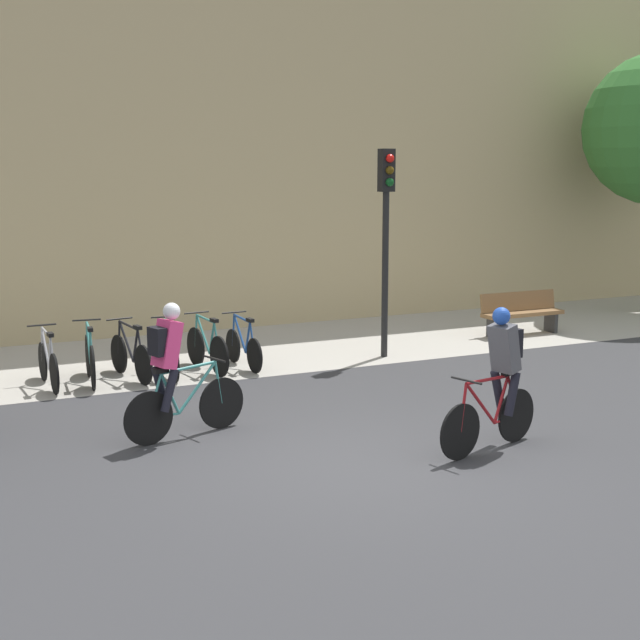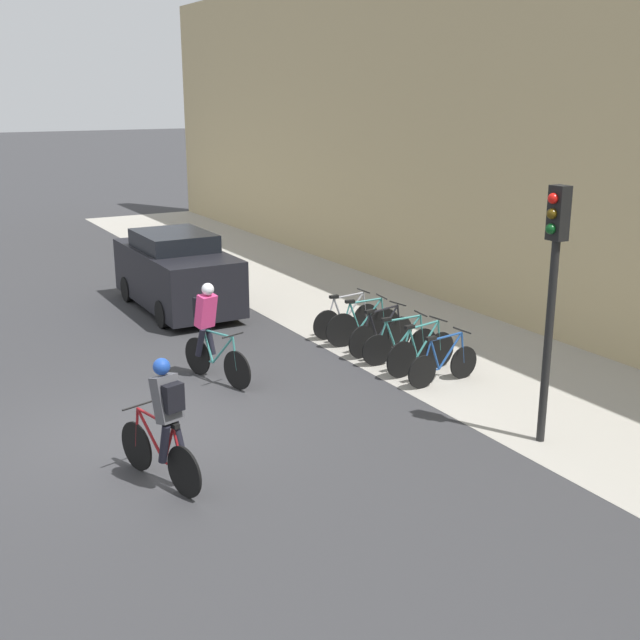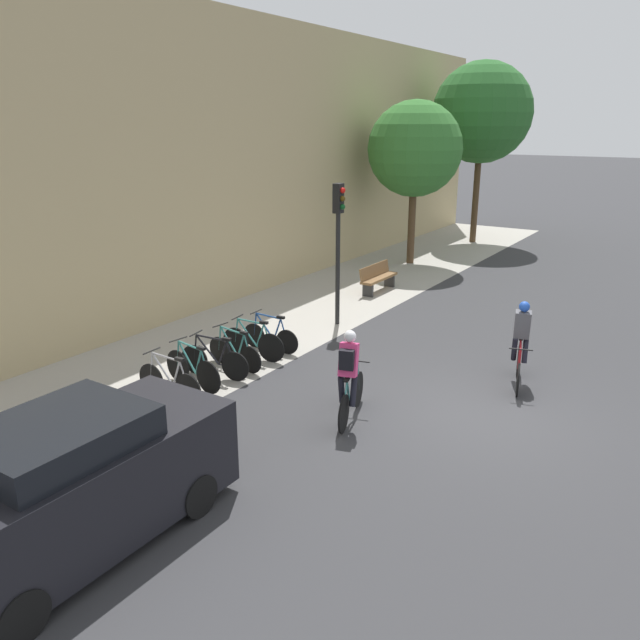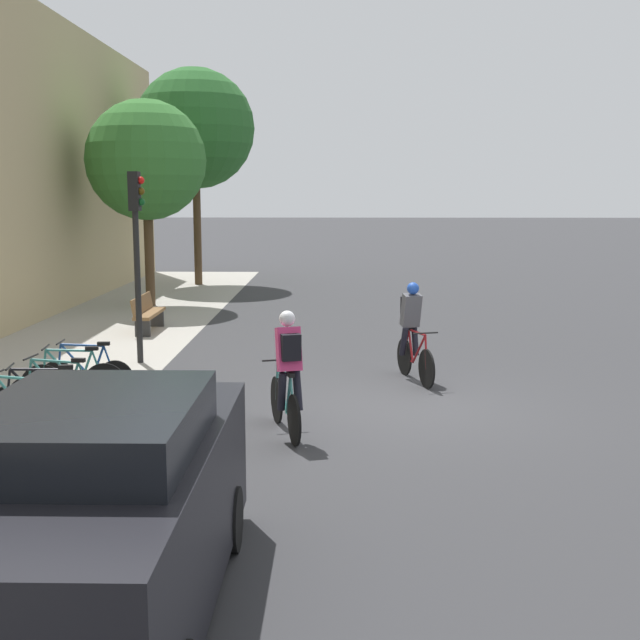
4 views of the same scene
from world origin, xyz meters
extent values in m
plane|color=#333335|center=(0.00, 0.00, 0.00)|extent=(200.00, 200.00, 0.00)
cube|color=#A39E93|center=(0.00, 6.75, 0.00)|extent=(44.00, 4.50, 0.01)
cube|color=tan|center=(0.00, 9.30, 4.18)|extent=(44.00, 0.60, 8.37)
cylinder|color=black|center=(-0.97, 2.02, 0.35)|extent=(0.68, 0.23, 0.70)
cylinder|color=black|center=(-2.04, 1.71, 0.35)|extent=(0.68, 0.23, 0.70)
cylinder|color=teal|center=(-1.34, 1.91, 0.63)|extent=(0.60, 0.21, 0.63)
cylinder|color=teal|center=(-1.73, 1.80, 0.62)|extent=(0.28, 0.12, 0.58)
cylinder|color=teal|center=(-1.45, 1.88, 0.91)|extent=(0.81, 0.27, 0.07)
cylinder|color=teal|center=(-1.83, 1.77, 0.34)|extent=(0.44, 0.16, 0.05)
cylinder|color=teal|center=(-1.95, 1.73, 0.62)|extent=(0.23, 0.10, 0.56)
cylinder|color=teal|center=(-1.01, 2.01, 0.64)|extent=(0.13, 0.07, 0.59)
cylinder|color=black|center=(-1.06, 2.00, 0.97)|extent=(0.16, 0.45, 0.03)
cube|color=black|center=(-1.85, 1.76, 0.94)|extent=(0.21, 0.13, 0.06)
cube|color=#DB3875|center=(-1.76, 1.79, 1.27)|extent=(0.40, 0.40, 0.63)
sphere|color=silver|center=(-1.68, 1.81, 1.68)|extent=(0.27, 0.27, 0.22)
cylinder|color=black|center=(-1.77, 1.67, 0.69)|extent=(0.29, 0.18, 0.56)
cylinder|color=black|center=(-1.83, 1.88, 0.69)|extent=(0.26, 0.17, 0.56)
cube|color=black|center=(-1.89, 1.75, 1.32)|extent=(0.21, 0.29, 0.36)
cylinder|color=black|center=(1.20, -0.44, 0.35)|extent=(0.68, 0.22, 0.69)
cylinder|color=black|center=(2.25, -0.14, 0.35)|extent=(0.68, 0.22, 0.69)
cylinder|color=maroon|center=(1.56, -0.33, 0.63)|extent=(0.59, 0.20, 0.62)
cylinder|color=maroon|center=(1.95, -0.22, 0.61)|extent=(0.28, 0.11, 0.58)
cylinder|color=maroon|center=(1.67, -0.30, 0.91)|extent=(0.79, 0.26, 0.07)
cylinder|color=maroon|center=(2.04, -0.20, 0.34)|extent=(0.43, 0.15, 0.05)
cylinder|color=maroon|center=(2.16, -0.16, 0.62)|extent=(0.23, 0.09, 0.56)
cylinder|color=maroon|center=(1.24, -0.42, 0.64)|extent=(0.13, 0.07, 0.59)
cylinder|color=black|center=(1.28, -0.41, 0.97)|extent=(0.15, 0.45, 0.03)
cube|color=black|center=(2.06, -0.19, 0.94)|extent=(0.21, 0.13, 0.06)
cube|color=#4C4C51|center=(1.97, -0.22, 1.27)|extent=(0.40, 0.40, 0.63)
sphere|color=#1E47AD|center=(1.89, -0.24, 1.68)|extent=(0.27, 0.27, 0.22)
cylinder|color=black|center=(1.98, -0.10, 0.69)|extent=(0.29, 0.18, 0.56)
cylinder|color=black|center=(2.04, -0.31, 0.69)|extent=(0.26, 0.17, 0.56)
cube|color=black|center=(2.10, -0.18, 1.32)|extent=(0.21, 0.29, 0.36)
cylinder|color=black|center=(-2.76, 5.83, 0.32)|extent=(0.06, 0.64, 0.64)
cylinder|color=black|center=(-2.72, 4.83, 0.32)|extent=(0.06, 0.64, 0.64)
cylinder|color=#99999E|center=(-2.74, 5.49, 0.60)|extent=(0.06, 0.55, 0.62)
cylinder|color=#99999E|center=(-2.73, 5.12, 0.59)|extent=(0.05, 0.26, 0.58)
cylinder|color=#99999E|center=(-2.74, 5.38, 0.89)|extent=(0.06, 0.74, 0.07)
cylinder|color=#99999E|center=(-2.73, 5.03, 0.31)|extent=(0.04, 0.40, 0.05)
cylinder|color=#99999E|center=(-2.73, 4.92, 0.60)|extent=(0.04, 0.21, 0.56)
cylinder|color=#99999E|center=(-2.75, 5.79, 0.61)|extent=(0.04, 0.12, 0.58)
cylinder|color=black|center=(-2.75, 5.75, 0.94)|extent=(0.46, 0.04, 0.03)
cube|color=black|center=(-2.73, 5.01, 0.91)|extent=(0.09, 0.20, 0.06)
cylinder|color=black|center=(-2.03, 5.81, 0.36)|extent=(0.11, 0.71, 0.71)
cylinder|color=black|center=(-2.13, 4.85, 0.36)|extent=(0.11, 0.71, 0.71)
cylinder|color=teal|center=(-2.06, 5.49, 0.64)|extent=(0.10, 0.54, 0.62)
cylinder|color=teal|center=(-2.10, 5.13, 0.62)|extent=(0.07, 0.25, 0.58)
cylinder|color=teal|center=(-2.07, 5.38, 0.92)|extent=(0.12, 0.72, 0.07)
cylinder|color=teal|center=(-2.11, 5.04, 0.35)|extent=(0.07, 0.39, 0.05)
cylinder|color=teal|center=(-2.12, 4.94, 0.63)|extent=(0.05, 0.21, 0.56)
cylinder|color=teal|center=(-2.03, 5.77, 0.65)|extent=(0.05, 0.12, 0.58)
cylinder|color=black|center=(-2.04, 5.74, 0.98)|extent=(0.46, 0.08, 0.03)
cube|color=black|center=(-2.11, 5.02, 0.95)|extent=(0.10, 0.21, 0.06)
cylinder|color=black|center=(-1.50, 5.84, 0.33)|extent=(0.14, 0.66, 0.66)
cylinder|color=black|center=(-1.33, 4.82, 0.33)|extent=(0.14, 0.66, 0.66)
cylinder|color=black|center=(-1.44, 5.49, 0.61)|extent=(0.13, 0.57, 0.62)
cylinder|color=black|center=(-1.38, 5.12, 0.60)|extent=(0.08, 0.27, 0.58)
cylinder|color=black|center=(-1.43, 5.38, 0.89)|extent=(0.16, 0.76, 0.07)
cylinder|color=black|center=(-1.37, 5.03, 0.32)|extent=(0.10, 0.41, 0.05)
cylinder|color=black|center=(-1.35, 4.91, 0.60)|extent=(0.07, 0.22, 0.56)
cylinder|color=black|center=(-1.50, 5.80, 0.62)|extent=(0.05, 0.12, 0.59)
cylinder|color=black|center=(-1.49, 5.76, 0.95)|extent=(0.46, 0.10, 0.03)
cube|color=black|center=(-1.36, 5.01, 0.92)|extent=(0.11, 0.21, 0.06)
cylinder|color=black|center=(-0.71, 5.83, 0.31)|extent=(0.10, 0.62, 0.62)
cylinder|color=black|center=(-0.81, 4.83, 0.31)|extent=(0.10, 0.62, 0.62)
cylinder|color=teal|center=(-0.74, 5.49, 0.59)|extent=(0.09, 0.56, 0.62)
cylinder|color=teal|center=(-0.78, 5.12, 0.58)|extent=(0.07, 0.26, 0.58)
cylinder|color=teal|center=(-0.75, 5.38, 0.87)|extent=(0.11, 0.75, 0.07)
cylinder|color=teal|center=(-0.79, 5.03, 0.30)|extent=(0.07, 0.41, 0.05)
cylinder|color=teal|center=(-0.80, 4.92, 0.58)|extent=(0.05, 0.21, 0.56)
cylinder|color=teal|center=(-0.71, 5.79, 0.60)|extent=(0.05, 0.12, 0.58)
cylinder|color=black|center=(-0.72, 5.75, 0.93)|extent=(0.46, 0.07, 0.03)
cube|color=black|center=(-0.79, 5.01, 0.90)|extent=(0.10, 0.21, 0.06)
cylinder|color=black|center=(-0.15, 5.81, 0.35)|extent=(0.12, 0.69, 0.69)
cylinder|color=black|center=(-0.04, 4.85, 0.35)|extent=(0.12, 0.69, 0.69)
cylinder|color=teal|center=(-0.12, 5.49, 0.63)|extent=(0.10, 0.53, 0.62)
cylinder|color=teal|center=(-0.07, 5.13, 0.61)|extent=(0.07, 0.25, 0.58)
cylinder|color=teal|center=(-0.10, 5.38, 0.91)|extent=(0.12, 0.72, 0.07)
cylinder|color=teal|center=(-0.06, 5.04, 0.34)|extent=(0.08, 0.39, 0.05)
cylinder|color=teal|center=(-0.05, 4.94, 0.62)|extent=(0.06, 0.21, 0.56)
cylinder|color=teal|center=(-0.15, 5.77, 0.64)|extent=(0.05, 0.12, 0.58)
cylinder|color=black|center=(-0.15, 5.74, 0.97)|extent=(0.46, 0.08, 0.03)
cube|color=black|center=(-0.06, 5.02, 0.94)|extent=(0.10, 0.21, 0.06)
cylinder|color=black|center=(0.54, 5.81, 0.30)|extent=(0.06, 0.61, 0.60)
cylinder|color=black|center=(0.59, 4.85, 0.30)|extent=(0.06, 0.61, 0.60)
cylinder|color=#1E478C|center=(0.56, 5.48, 0.58)|extent=(0.07, 0.53, 0.62)
cylinder|color=#1E478C|center=(0.57, 5.13, 0.57)|extent=(0.05, 0.25, 0.58)
cylinder|color=#1E478C|center=(0.56, 5.38, 0.87)|extent=(0.07, 0.71, 0.07)
cylinder|color=#1E478C|center=(0.58, 5.04, 0.29)|extent=(0.05, 0.39, 0.05)
cylinder|color=#1E478C|center=(0.58, 4.94, 0.58)|extent=(0.04, 0.20, 0.56)
cylinder|color=#1E478C|center=(0.54, 5.77, 0.59)|extent=(0.04, 0.11, 0.58)
cylinder|color=black|center=(0.54, 5.73, 0.92)|extent=(0.46, 0.05, 0.03)
cube|color=black|center=(0.58, 5.02, 0.89)|extent=(0.09, 0.20, 0.06)
cylinder|color=black|center=(3.24, 5.08, 1.89)|extent=(0.12, 0.12, 3.79)
cube|color=black|center=(3.24, 5.08, 3.41)|extent=(0.26, 0.20, 0.76)
sphere|color=red|center=(3.24, 4.95, 3.62)|extent=(0.15, 0.15, 0.15)
sphere|color=#4C380A|center=(3.24, 4.95, 3.41)|extent=(0.15, 0.15, 0.15)
sphere|color=#0C4719|center=(3.24, 4.95, 3.20)|extent=(0.15, 0.15, 0.15)
cube|color=black|center=(-6.61, 2.97, 0.81)|extent=(4.30, 1.78, 1.27)
cube|color=black|center=(-6.72, 2.97, 1.65)|extent=(2.06, 1.57, 0.40)
cylinder|color=black|center=(-5.28, 2.15, 0.31)|extent=(0.62, 0.20, 0.62)
cylinder|color=black|center=(-5.28, 3.79, 0.31)|extent=(0.62, 0.20, 0.62)
cylinder|color=black|center=(-7.94, 2.15, 0.31)|extent=(0.62, 0.20, 0.62)
cylinder|color=black|center=(-7.94, 3.79, 0.31)|extent=(0.62, 0.20, 0.62)
camera|label=1|loc=(-4.68, -9.03, 3.50)|focal=50.00mm
camera|label=2|loc=(11.20, -3.21, 5.02)|focal=45.00mm
camera|label=3|loc=(-10.67, -3.41, 5.29)|focal=35.00mm
camera|label=4|loc=(-12.47, 1.14, 3.37)|focal=45.00mm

